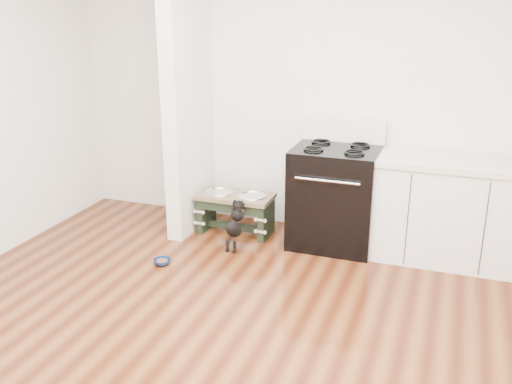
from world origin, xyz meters
The scene contains 8 objects.
ground centered at (0.00, 0.00, 0.00)m, with size 5.00×5.00×0.00m, color #3F190B.
room_shell centered at (0.00, 0.00, 1.62)m, with size 5.00×5.00×5.00m.
partition_wall centered at (-1.18, 2.10, 1.35)m, with size 0.15×0.80×2.70m, color silver.
oven_range centered at (0.25, 2.16, 0.48)m, with size 0.76×0.69×1.14m.
cabinet_run centered at (1.23, 2.18, 0.45)m, with size 1.24×0.64×0.91m.
dog_feeder centered at (-0.70, 2.08, 0.28)m, with size 0.72×0.38×0.41m.
puppy centered at (-0.57, 1.76, 0.24)m, with size 0.13×0.37×0.44m.
floor_bowl centered at (-1.04, 1.21, 0.02)m, with size 0.17×0.17×0.05m.
Camera 1 is at (1.25, -2.71, 2.20)m, focal length 40.00 mm.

